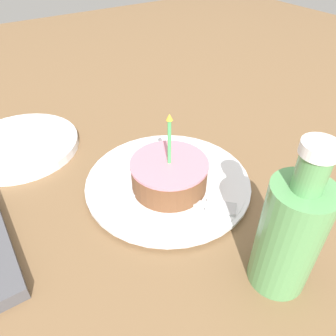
{
  "coord_description": "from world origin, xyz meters",
  "views": [
    {
      "loc": [
        0.23,
        0.32,
        0.37
      ],
      "look_at": [
        0.01,
        -0.02,
        0.04
      ],
      "focal_mm": 35.0,
      "sensor_mm": 36.0,
      "label": 1
    }
  ],
  "objects": [
    {
      "name": "fork",
      "position": [
        0.02,
        0.04,
        0.02
      ],
      "size": [
        0.13,
        0.14,
        0.0
      ],
      "color": "#B2B2B7",
      "rests_on": "plate"
    },
    {
      "name": "cake_slice",
      "position": [
        0.02,
        -0.01,
        0.04
      ],
      "size": [
        0.12,
        0.12,
        0.13
      ],
      "color": "brown",
      "rests_on": "plate"
    },
    {
      "name": "ground_plane",
      "position": [
        0.0,
        0.0,
        -0.02
      ],
      "size": [
        2.4,
        2.4,
        0.04
      ],
      "color": "brown",
      "rests_on": "ground"
    },
    {
      "name": "plate",
      "position": [
        0.01,
        -0.02,
        0.01
      ],
      "size": [
        0.27,
        0.27,
        0.02
      ],
      "color": "silver",
      "rests_on": "ground_plane"
    },
    {
      "name": "bottle",
      "position": [
        -0.01,
        0.19,
        0.08
      ],
      "size": [
        0.07,
        0.07,
        0.2
      ],
      "color": "#599959",
      "rests_on": "ground_plane"
    },
    {
      "name": "side_plate",
      "position": [
        0.19,
        -0.27,
        0.01
      ],
      "size": [
        0.22,
        0.22,
        0.02
      ],
      "color": "silver",
      "rests_on": "ground_plane"
    }
  ]
}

